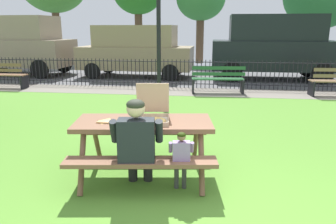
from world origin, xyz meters
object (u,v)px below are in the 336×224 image
at_px(pizza_box_open, 152,114).
at_px(park_bench_left, 2,76).
at_px(park_bench_center, 218,80).
at_px(parked_car_far_left, 16,44).
at_px(adult_at_table, 137,142).
at_px(child_at_table, 181,156).
at_px(picnic_table_foreground, 144,133).
at_px(pizza_slice_on_table, 105,121).
at_px(parked_car_left, 136,50).
at_px(parked_car_center, 274,46).

distance_m(pizza_box_open, park_bench_left, 8.56).
xyz_separation_m(park_bench_center, parked_car_far_left, (-8.51, 3.16, 0.89)).
bearing_deg(park_bench_left, park_bench_center, 0.00).
bearing_deg(adult_at_table, child_at_table, 3.88).
bearing_deg(park_bench_center, pizza_box_open, -99.59).
xyz_separation_m(picnic_table_foreground, park_bench_left, (-6.05, 5.94, -0.18)).
xyz_separation_m(pizza_slice_on_table, park_bench_left, (-5.55, 6.05, -0.36)).
xyz_separation_m(adult_at_table, park_bench_left, (-6.07, 6.44, -0.24)).
bearing_deg(parked_car_left, parked_car_far_left, -180.00).
bearing_deg(picnic_table_foreground, adult_at_table, -87.08).
height_order(pizza_slice_on_table, parked_car_far_left, parked_car_far_left).
distance_m(pizza_box_open, parked_car_center, 9.63).
distance_m(pizza_slice_on_table, park_bench_center, 6.27).
height_order(picnic_table_foreground, park_bench_center, park_bench_center).
xyz_separation_m(picnic_table_foreground, pizza_slice_on_table, (-0.49, -0.10, 0.18)).
bearing_deg(adult_at_table, parked_car_left, 102.77).
distance_m(child_at_table, park_bench_left, 9.19).
relative_size(pizza_box_open, park_bench_center, 0.34).
relative_size(child_at_table, parked_car_center, 0.17).
relative_size(pizza_slice_on_table, adult_at_table, 0.20).
relative_size(picnic_table_foreground, adult_at_table, 1.66).
bearing_deg(parked_car_center, park_bench_center, -124.74).
xyz_separation_m(parked_car_far_left, parked_car_left, (5.24, 0.00, -0.21)).
relative_size(park_bench_left, parked_car_left, 0.34).
bearing_deg(child_at_table, pizza_slice_on_table, 160.70).
relative_size(adult_at_table, child_at_table, 1.48).
relative_size(adult_at_table, park_bench_center, 0.73).
bearing_deg(adult_at_table, pizza_slice_on_table, 142.45).
bearing_deg(pizza_box_open, parked_car_left, 104.02).
bearing_deg(park_bench_left, child_at_table, -44.20).
bearing_deg(adult_at_table, parked_car_far_left, 127.68).
distance_m(park_bench_center, parked_car_far_left, 9.12).
bearing_deg(parked_car_center, child_at_table, -106.10).
distance_m(park_bench_left, park_bench_center, 7.16).
relative_size(picnic_table_foreground, park_bench_left, 1.23).
height_order(adult_at_table, parked_car_center, parked_car_center).
bearing_deg(child_at_table, parked_car_far_left, 129.68).
distance_m(picnic_table_foreground, pizza_box_open, 0.29).
relative_size(picnic_table_foreground, parked_car_far_left, 0.41).
bearing_deg(park_bench_center, parked_car_far_left, 159.65).
relative_size(child_at_table, parked_car_left, 0.17).
height_order(park_bench_left, parked_car_left, parked_car_left).
bearing_deg(pizza_slice_on_table, pizza_box_open, 11.81).
bearing_deg(parked_car_left, pizza_box_open, -75.98).
distance_m(pizza_slice_on_table, parked_car_center, 9.97).
bearing_deg(parked_car_center, park_bench_left, -161.35).
relative_size(parked_car_far_left, parked_car_center, 1.02).
height_order(parked_car_left, parked_car_center, parked_car_center).
bearing_deg(parked_car_center, pizza_box_open, -109.36).
bearing_deg(park_bench_center, park_bench_left, -180.00).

